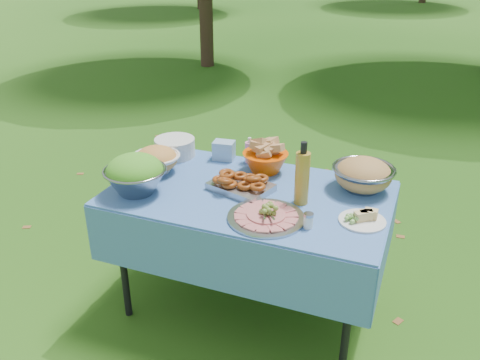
% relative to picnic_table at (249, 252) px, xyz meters
% --- Properties ---
extents(ground, '(80.00, 80.00, 0.00)m').
position_rel_picnic_table_xyz_m(ground, '(0.00, 0.00, -0.38)').
color(ground, '#0E3409').
rests_on(ground, ground).
extents(picnic_table, '(1.46, 0.86, 0.76)m').
position_rel_picnic_table_xyz_m(picnic_table, '(0.00, 0.00, 0.00)').
color(picnic_table, '#7AC5EC').
rests_on(picnic_table, ground).
extents(salad_bowl, '(0.38, 0.38, 0.21)m').
position_rel_picnic_table_xyz_m(salad_bowl, '(-0.55, -0.22, 0.49)').
color(salad_bowl, gray).
rests_on(salad_bowl, picnic_table).
extents(pasta_bowl_white, '(0.27, 0.27, 0.15)m').
position_rel_picnic_table_xyz_m(pasta_bowl_white, '(-0.59, 0.06, 0.46)').
color(pasta_bowl_white, silver).
rests_on(pasta_bowl_white, picnic_table).
extents(plate_stack, '(0.31, 0.31, 0.11)m').
position_rel_picnic_table_xyz_m(plate_stack, '(-0.60, 0.30, 0.44)').
color(plate_stack, silver).
rests_on(plate_stack, picnic_table).
extents(wipes_box, '(0.13, 0.10, 0.11)m').
position_rel_picnic_table_xyz_m(wipes_box, '(-0.30, 0.36, 0.44)').
color(wipes_box, '#8AB2D8').
rests_on(wipes_box, picnic_table).
extents(sanitizer_bottle, '(0.07, 0.07, 0.15)m').
position_rel_picnic_table_xyz_m(sanitizer_bottle, '(-0.14, 0.37, 0.46)').
color(sanitizer_bottle, pink).
rests_on(sanitizer_bottle, picnic_table).
extents(bread_bowl, '(0.35, 0.35, 0.17)m').
position_rel_picnic_table_xyz_m(bread_bowl, '(-0.01, 0.28, 0.47)').
color(bread_bowl, '#E54D03').
rests_on(bread_bowl, picnic_table).
extents(pasta_bowl_steel, '(0.36, 0.36, 0.17)m').
position_rel_picnic_table_xyz_m(pasta_bowl_steel, '(0.55, 0.26, 0.47)').
color(pasta_bowl_steel, gray).
rests_on(pasta_bowl_steel, picnic_table).
extents(fried_tray, '(0.37, 0.30, 0.07)m').
position_rel_picnic_table_xyz_m(fried_tray, '(-0.05, 0.01, 0.42)').
color(fried_tray, '#A4A3A8').
rests_on(fried_tray, picnic_table).
extents(charcuterie_platter, '(0.49, 0.49, 0.09)m').
position_rel_picnic_table_xyz_m(charcuterie_platter, '(0.17, -0.23, 0.42)').
color(charcuterie_platter, '#9FA3A6').
rests_on(charcuterie_platter, picnic_table).
extents(oil_bottle, '(0.09, 0.09, 0.33)m').
position_rel_picnic_table_xyz_m(oil_bottle, '(0.29, -0.01, 0.55)').
color(oil_bottle, '#AA8428').
rests_on(oil_bottle, picnic_table).
extents(cheese_plate, '(0.30, 0.30, 0.06)m').
position_rel_picnic_table_xyz_m(cheese_plate, '(0.61, -0.09, 0.41)').
color(cheese_plate, silver).
rests_on(cheese_plate, picnic_table).
extents(shaker, '(0.06, 0.06, 0.07)m').
position_rel_picnic_table_xyz_m(shaker, '(0.38, -0.24, 0.42)').
color(shaker, white).
rests_on(shaker, picnic_table).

